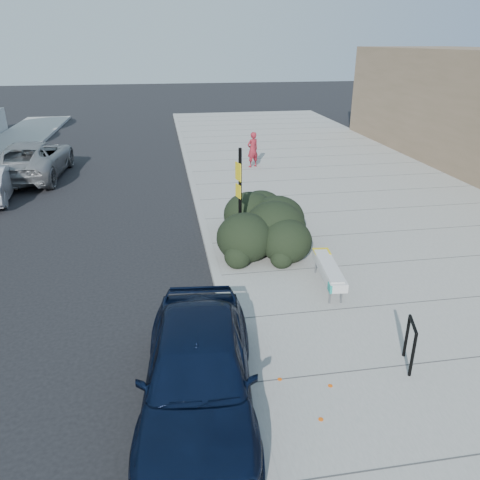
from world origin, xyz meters
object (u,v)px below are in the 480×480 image
object	(u,v)px
sign_post	(240,196)
sedan_navy	(198,370)
suv_silver	(32,159)
bench	(329,269)
bike_rack	(410,340)
pedestrian	(253,150)

from	to	relation	value
sign_post	sedan_navy	size ratio (longest dim) A/B	0.65
suv_silver	sign_post	bearing A→B (deg)	130.36
sign_post	bench	bearing A→B (deg)	-67.88
bench	suv_silver	world-z (taller)	suv_silver
sign_post	suv_silver	distance (m)	12.14
suv_silver	bench	bearing A→B (deg)	130.08
bench	sign_post	world-z (taller)	sign_post
bike_rack	sedan_navy	distance (m)	3.74
bike_rack	suv_silver	bearing A→B (deg)	140.46
bench	sign_post	distance (m)	3.09
bike_rack	sedan_navy	size ratio (longest dim) A/B	0.20
bike_rack	pedestrian	size ratio (longest dim) A/B	0.56
bench	sedan_navy	xyz separation A→B (m)	(-3.30, -3.27, 0.14)
suv_silver	pedestrian	distance (m)	9.60
bench	sedan_navy	size ratio (longest dim) A/B	0.44
bench	suv_silver	size ratio (longest dim) A/B	0.35
sedan_navy	pedestrian	xyz separation A→B (m)	(3.71, 14.72, 0.19)
sedan_navy	bike_rack	bearing A→B (deg)	9.89
bench	pedestrian	xyz separation A→B (m)	(0.41, 11.45, 0.33)
bench	bike_rack	bearing A→B (deg)	-75.86
bike_rack	sedan_navy	bearing A→B (deg)	-158.42
sedan_navy	suv_silver	size ratio (longest dim) A/B	0.78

